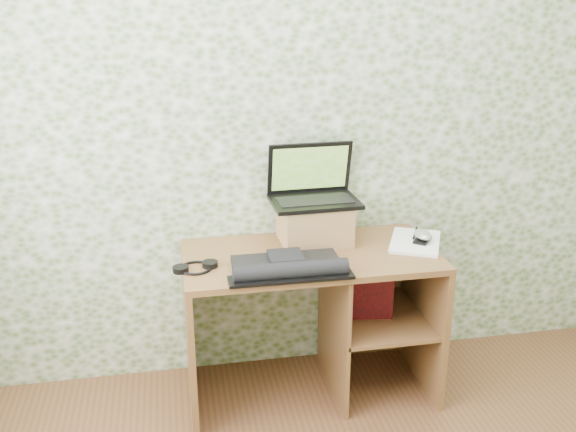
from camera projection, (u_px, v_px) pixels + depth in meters
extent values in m
plane|color=silver|center=(298.00, 125.00, 3.12)|extent=(3.50, 0.00, 3.50)
cube|color=brown|center=(311.00, 256.00, 3.03)|extent=(1.20, 0.60, 0.03)
cube|color=brown|center=(190.00, 338.00, 3.05)|extent=(0.03, 0.60, 0.72)
cube|color=brown|center=(422.00, 316.00, 3.26)|extent=(0.03, 0.60, 0.72)
cube|color=brown|center=(333.00, 324.00, 3.17)|extent=(0.02, 0.56, 0.72)
cube|color=brown|center=(378.00, 316.00, 3.21)|extent=(0.46, 0.56, 0.02)
cube|color=brown|center=(363.00, 294.00, 3.48)|extent=(0.48, 0.02, 0.72)
cube|color=olive|center=(314.00, 223.00, 3.13)|extent=(0.34, 0.29, 0.20)
cube|color=black|center=(315.00, 202.00, 3.09)|extent=(0.43, 0.30, 0.02)
cube|color=black|center=(315.00, 200.00, 3.08)|extent=(0.36, 0.17, 0.00)
cube|color=black|center=(310.00, 168.00, 3.15)|extent=(0.42, 0.08, 0.26)
cube|color=#3D661D|center=(310.00, 168.00, 3.15)|extent=(0.38, 0.06, 0.22)
cube|color=black|center=(286.00, 263.00, 2.87)|extent=(0.48, 0.18, 0.04)
cube|color=black|center=(286.00, 261.00, 2.87)|extent=(0.15, 0.15, 0.06)
cylinder|color=black|center=(291.00, 270.00, 2.75)|extent=(0.50, 0.08, 0.08)
cube|color=black|center=(291.00, 277.00, 2.76)|extent=(0.54, 0.11, 0.01)
torus|color=black|center=(196.00, 268.00, 2.85)|extent=(0.18, 0.18, 0.01)
cylinder|color=black|center=(181.00, 269.00, 2.82)|extent=(0.07, 0.07, 0.03)
cylinder|color=black|center=(210.00, 264.00, 2.87)|extent=(0.07, 0.07, 0.03)
cube|color=white|center=(415.00, 242.00, 3.14)|extent=(0.35, 0.40, 0.02)
ellipsoid|color=#BCBCBF|center=(423.00, 237.00, 3.12)|extent=(0.13, 0.14, 0.04)
cylinder|color=black|center=(415.00, 233.00, 3.22)|extent=(0.08, 0.15, 0.01)
cube|color=maroon|center=(368.00, 290.00, 3.15)|extent=(0.25, 0.12, 0.29)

